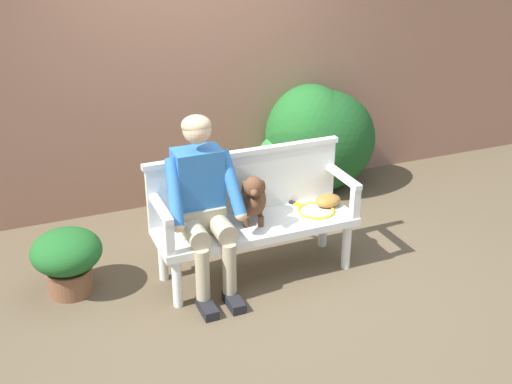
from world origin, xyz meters
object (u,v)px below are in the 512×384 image
tennis_racket (313,210)px  garden_bench (256,229)px  dog_on_bench (253,198)px  baseball_glove (328,201)px  person_seated (202,199)px  potted_plant (67,257)px

tennis_racket → garden_bench: bearing=-178.6°
garden_bench → tennis_racket: 0.49m
garden_bench → dog_on_bench: dog_on_bench is taller
dog_on_bench → garden_bench: bearing=4.3°
baseball_glove → tennis_racket: bearing=-176.8°
garden_bench → baseball_glove: size_ratio=6.92×
garden_bench → tennis_racket: bearing=1.4°
person_seated → baseball_glove: 1.08m
tennis_racket → potted_plant: 1.87m
garden_bench → baseball_glove: baseball_glove is taller
baseball_glove → potted_plant: bearing=163.3°
dog_on_bench → tennis_racket: size_ratio=0.74×
tennis_racket → person_seated: bearing=-178.5°
dog_on_bench → potted_plant: (-1.34, 0.28, -0.36)m
tennis_racket → potted_plant: (-1.85, 0.27, -0.16)m
tennis_racket → potted_plant: potted_plant is taller
baseball_glove → potted_plant: baseball_glove is taller
garden_bench → tennis_racket: tennis_racket is taller
person_seated → potted_plant: (-0.94, 0.29, -0.42)m
person_seated → garden_bench: bearing=1.7°
baseball_glove → dog_on_bench: bearing=174.2°
person_seated → dog_on_bench: size_ratio=3.15×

